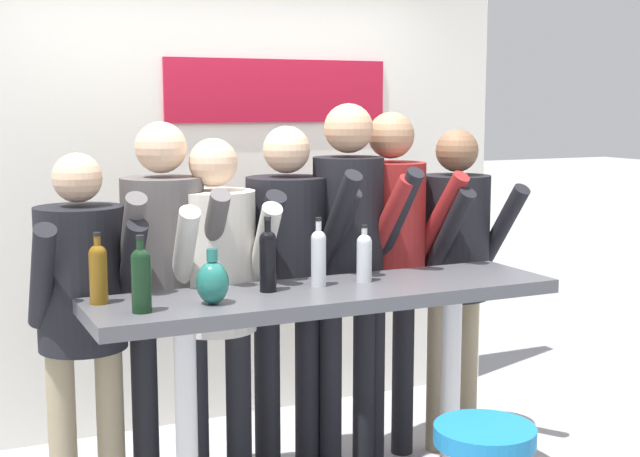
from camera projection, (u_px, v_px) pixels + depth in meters
back_wall at (216, 179)px, 5.11m from camera, size 3.65×0.12×2.81m
tasting_table at (328, 333)px, 3.84m from camera, size 2.05×0.53×1.05m
person_far_left at (82, 299)px, 3.83m from camera, size 0.45×0.53×1.63m
person_left at (164, 271)px, 4.00m from camera, size 0.46×0.56×1.76m
person_center_left at (216, 280)px, 4.04m from camera, size 0.47×0.57×1.68m
person_center at (288, 265)px, 4.28m from camera, size 0.47×0.56×1.73m
person_center_right at (349, 245)px, 4.34m from camera, size 0.43×0.56×1.84m
person_right at (391, 246)px, 4.51m from camera, size 0.49×0.61×1.80m
person_far_right at (456, 253)px, 4.67m from camera, size 0.45×0.55×1.71m
wine_bottle_0 at (319, 255)px, 3.84m from camera, size 0.07×0.07×0.30m
wine_bottle_1 at (364, 255)px, 3.94m from camera, size 0.07×0.07×0.25m
wine_bottle_2 at (141, 277)px, 3.36m from camera, size 0.08×0.08×0.30m
wine_bottle_3 at (268, 258)px, 3.73m from camera, size 0.07×0.07×0.32m
wine_bottle_4 at (98, 271)px, 3.51m from camera, size 0.07×0.07×0.29m
decorative_vase at (213, 282)px, 3.51m from camera, size 0.13×0.13×0.22m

